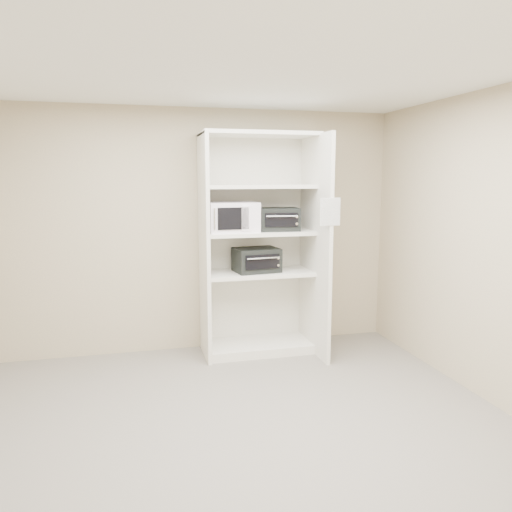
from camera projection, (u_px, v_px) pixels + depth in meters
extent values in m
cube|color=slate|center=(236.00, 429.00, 3.89)|extent=(4.50, 4.00, 0.01)
cube|color=white|center=(233.00, 68.00, 3.47)|extent=(4.50, 4.00, 0.01)
cube|color=tan|center=(198.00, 231.00, 5.60)|extent=(4.50, 0.02, 2.70)
cube|color=tan|center=(350.00, 347.00, 1.77)|extent=(4.50, 0.02, 2.70)
cube|color=tan|center=(494.00, 248.00, 4.23)|extent=(0.02, 4.00, 2.70)
cube|color=white|center=(204.00, 248.00, 5.32)|extent=(0.04, 0.60, 2.40)
cube|color=white|center=(315.00, 246.00, 5.47)|extent=(0.04, 0.90, 2.40)
cube|color=white|center=(252.00, 243.00, 5.76)|extent=(1.24, 0.02, 2.40)
cube|color=white|center=(258.00, 346.00, 5.66)|extent=(1.16, 0.56, 0.10)
cube|color=white|center=(258.00, 273.00, 5.53)|extent=(1.16, 0.56, 0.04)
cube|color=white|center=(258.00, 232.00, 5.46)|extent=(1.16, 0.56, 0.04)
cube|color=white|center=(258.00, 186.00, 5.38)|extent=(1.16, 0.56, 0.04)
cube|color=white|center=(258.00, 134.00, 5.30)|extent=(1.24, 0.60, 0.04)
cube|color=white|center=(232.00, 217.00, 5.32)|extent=(0.54, 0.41, 0.32)
cube|color=black|center=(278.00, 219.00, 5.46)|extent=(0.46, 0.36, 0.25)
cube|color=black|center=(256.00, 260.00, 5.48)|extent=(0.51, 0.41, 0.26)
cube|color=white|center=(330.00, 212.00, 4.96)|extent=(0.21, 0.02, 0.27)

